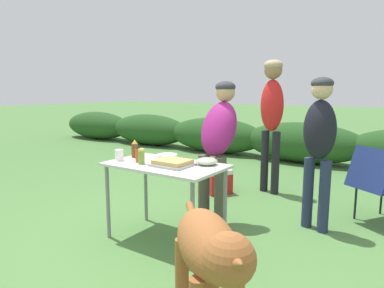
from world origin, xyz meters
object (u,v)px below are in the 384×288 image
(camp_chair_green_behind_table, at_px, (379,181))
(paper_cup_stack, at_px, (119,155))
(standing_person_in_navy_coat, at_px, (272,109))
(beer_bottle, at_px, (135,149))
(food_tray, at_px, (173,163))
(standing_person_in_olive_jacket, at_px, (218,137))
(plate_stack, at_px, (167,157))
(folding_table, at_px, (165,172))
(standing_person_in_red_jacket, at_px, (319,137))
(mixing_bowl, at_px, (207,161))
(relish_jar, at_px, (141,157))
(hot_sauce_bottle, at_px, (139,154))
(dog, at_px, (209,254))
(cooler_box, at_px, (215,179))

(camp_chair_green_behind_table, bearing_deg, paper_cup_stack, -107.37)
(standing_person_in_navy_coat, bearing_deg, beer_bottle, -92.36)
(food_tray, height_order, standing_person_in_olive_jacket, standing_person_in_olive_jacket)
(plate_stack, relative_size, camp_chair_green_behind_table, 0.24)
(folding_table, height_order, paper_cup_stack, paper_cup_stack)
(camp_chair_green_behind_table, bearing_deg, standing_person_in_olive_jacket, -114.80)
(beer_bottle, distance_m, standing_person_in_navy_coat, 2.10)
(standing_person_in_olive_jacket, relative_size, standing_person_in_red_jacket, 0.98)
(mixing_bowl, height_order, standing_person_in_red_jacket, standing_person_in_red_jacket)
(folding_table, bearing_deg, mixing_bowl, 28.38)
(standing_person_in_olive_jacket, bearing_deg, camp_chair_green_behind_table, 37.32)
(food_tray, distance_m, beer_bottle, 0.57)
(folding_table, distance_m, standing_person_in_red_jacket, 1.56)
(folding_table, xyz_separation_m, standing_person_in_red_jacket, (1.11, 1.06, 0.30))
(relish_jar, relative_size, standing_person_in_olive_jacket, 0.09)
(beer_bottle, height_order, standing_person_in_olive_jacket, standing_person_in_olive_jacket)
(standing_person_in_red_jacket, bearing_deg, relish_jar, -119.49)
(standing_person_in_olive_jacket, height_order, standing_person_in_red_jacket, standing_person_in_red_jacket)
(hot_sauce_bottle, distance_m, standing_person_in_red_jacket, 1.78)
(plate_stack, xyz_separation_m, relish_jar, (-0.05, -0.32, 0.05))
(plate_stack, bearing_deg, beer_bottle, -159.68)
(standing_person_in_red_jacket, height_order, dog, standing_person_in_red_jacket)
(standing_person_in_red_jacket, relative_size, camp_chair_green_behind_table, 1.85)
(beer_bottle, relative_size, dog, 0.22)
(standing_person_in_red_jacket, bearing_deg, cooler_box, 176.67)
(cooler_box, bearing_deg, mixing_bowl, 152.09)
(beer_bottle, xyz_separation_m, standing_person_in_red_jacket, (1.55, 0.99, 0.13))
(mixing_bowl, distance_m, standing_person_in_olive_jacket, 0.54)
(standing_person_in_red_jacket, relative_size, cooler_box, 2.67)
(paper_cup_stack, bearing_deg, cooler_box, 88.75)
(plate_stack, height_order, cooler_box, plate_stack)
(hot_sauce_bottle, xyz_separation_m, standing_person_in_navy_coat, (0.49, 2.10, 0.35))
(camp_chair_green_behind_table, relative_size, cooler_box, 1.44)
(camp_chair_green_behind_table, bearing_deg, beer_bottle, -110.61)
(relish_jar, height_order, standing_person_in_red_jacket, standing_person_in_red_jacket)
(plate_stack, xyz_separation_m, mixing_bowl, (0.46, -0.01, 0.01))
(beer_bottle, relative_size, standing_person_in_navy_coat, 0.10)
(mixing_bowl, xyz_separation_m, cooler_box, (-0.76, 1.47, -0.60))
(plate_stack, xyz_separation_m, beer_bottle, (-0.32, -0.12, 0.06))
(mixing_bowl, relative_size, paper_cup_stack, 1.81)
(food_tray, height_order, mixing_bowl, mixing_bowl)
(plate_stack, xyz_separation_m, paper_cup_stack, (-0.34, -0.32, 0.03))
(plate_stack, xyz_separation_m, camp_chair_green_behind_table, (1.74, 1.37, -0.30))
(relish_jar, distance_m, standing_person_in_navy_coat, 2.22)
(mixing_bowl, distance_m, paper_cup_stack, 0.86)
(food_tray, xyz_separation_m, cooler_box, (-0.53, 1.68, -0.60))
(plate_stack, bearing_deg, standing_person_in_red_jacket, 35.17)
(beer_bottle, height_order, dog, beer_bottle)
(standing_person_in_olive_jacket, xyz_separation_m, standing_person_in_navy_coat, (0.06, 1.35, 0.24))
(food_tray, relative_size, paper_cup_stack, 3.13)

